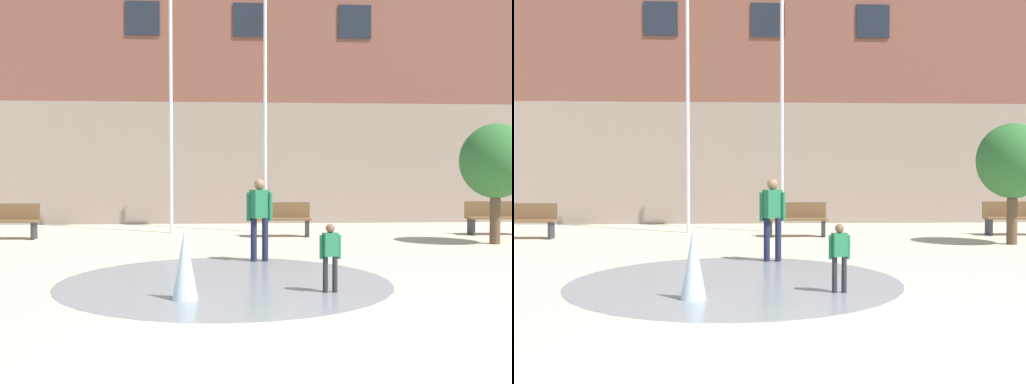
% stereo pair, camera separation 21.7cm
% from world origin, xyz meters
% --- Properties ---
extents(ground_plane, '(100.00, 100.00, 0.00)m').
position_xyz_m(ground_plane, '(0.00, 0.00, 0.00)').
color(ground_plane, '#BCB299').
extents(library_building, '(36.00, 6.05, 8.94)m').
position_xyz_m(library_building, '(0.00, 17.81, 4.47)').
color(library_building, gray).
rests_on(library_building, ground).
extents(splash_fountain, '(5.20, 5.20, 0.98)m').
position_xyz_m(splash_fountain, '(-1.22, 3.82, 0.18)').
color(splash_fountain, gray).
rests_on(splash_fountain, ground).
extents(park_bench_far_left, '(1.60, 0.44, 0.91)m').
position_xyz_m(park_bench_far_left, '(-6.48, 10.61, 0.48)').
color(park_bench_far_left, '#28282D').
rests_on(park_bench_far_left, ground).
extents(park_bench_near_trashcan, '(1.60, 0.44, 0.91)m').
position_xyz_m(park_bench_near_trashcan, '(0.58, 10.76, 0.48)').
color(park_bench_near_trashcan, '#28282D').
rests_on(park_bench_near_trashcan, ground).
extents(park_bench_far_right, '(1.60, 0.44, 0.91)m').
position_xyz_m(park_bench_far_right, '(6.51, 10.85, 0.48)').
color(park_bench_far_right, '#28282D').
rests_on(park_bench_far_right, ground).
extents(child_running, '(0.31, 0.18, 0.99)m').
position_xyz_m(child_running, '(0.47, 3.34, 0.58)').
color(child_running, '#28282D').
rests_on(child_running, ground).
extents(adult_near_bench, '(0.50, 0.35, 1.59)m').
position_xyz_m(adult_near_bench, '(-0.31, 6.38, 0.93)').
color(adult_near_bench, '#1E233D').
rests_on(adult_near_bench, ground).
extents(flagpole_left, '(0.80, 0.10, 7.75)m').
position_xyz_m(flagpole_left, '(-2.36, 11.94, 4.12)').
color(flagpole_left, silver).
rests_on(flagpole_left, ground).
extents(flagpole_right, '(0.80, 0.10, 8.01)m').
position_xyz_m(flagpole_right, '(0.29, 11.94, 4.25)').
color(flagpole_right, silver).
rests_on(flagpole_right, ground).
extents(street_tree_near_building, '(1.67, 1.67, 2.88)m').
position_xyz_m(street_tree_near_building, '(5.52, 8.79, 1.97)').
color(street_tree_near_building, brown).
rests_on(street_tree_near_building, ground).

